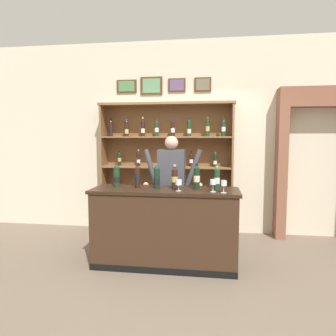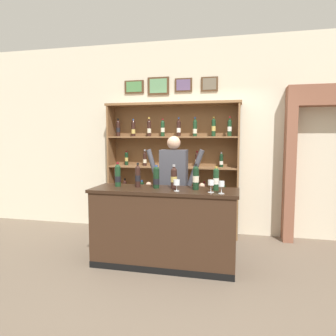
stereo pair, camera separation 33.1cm
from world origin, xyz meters
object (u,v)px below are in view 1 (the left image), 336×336
(tasting_bottle_brunello, at_px, (217,178))
(wine_glass_right, at_px, (213,183))
(wine_shelf, at_px, (167,165))
(wine_glass_spare, at_px, (224,184))
(tasting_counter, at_px, (165,227))
(tasting_bottle_riserva, at_px, (175,177))
(tasting_bottle_super_tuscan, at_px, (138,176))
(wine_glass_left, at_px, (179,183))
(tasting_bottle_rosso, at_px, (197,177))
(tasting_bottle_grappa, at_px, (157,177))
(shopkeeper, at_px, (172,181))
(tasting_bottle_prosecco, at_px, (117,176))

(tasting_bottle_brunello, xyz_separation_m, wine_glass_right, (-0.05, -0.17, -0.03))
(wine_shelf, xyz_separation_m, tasting_bottle_brunello, (0.84, -1.36, -0.04))
(tasting_bottle_brunello, height_order, wine_glass_spare, tasting_bottle_brunello)
(tasting_counter, bearing_deg, wine_glass_right, -12.37)
(wine_shelf, relative_size, tasting_bottle_riserva, 7.35)
(tasting_bottle_super_tuscan, relative_size, wine_glass_left, 2.29)
(wine_shelf, distance_m, wine_glass_right, 1.72)
(tasting_bottle_brunello, distance_m, wine_glass_left, 0.49)
(wine_glass_left, bearing_deg, wine_glass_right, -0.94)
(tasting_bottle_brunello, bearing_deg, tasting_bottle_super_tuscan, 178.64)
(tasting_bottle_super_tuscan, bearing_deg, wine_glass_right, -11.17)
(wine_glass_spare, bearing_deg, tasting_bottle_rosso, 146.41)
(tasting_bottle_brunello, bearing_deg, tasting_counter, -176.92)
(wine_glass_right, xyz_separation_m, wine_glass_left, (-0.41, 0.01, -0.01))
(tasting_bottle_brunello, relative_size, wine_glass_spare, 2.01)
(tasting_counter, relative_size, tasting_bottle_grappa, 6.24)
(wine_shelf, height_order, wine_glass_left, wine_shelf)
(tasting_bottle_riserva, height_order, wine_glass_left, tasting_bottle_riserva)
(tasting_counter, relative_size, tasting_bottle_super_tuscan, 5.79)
(wine_glass_right, height_order, wine_glass_left, wine_glass_right)
(tasting_bottle_rosso, xyz_separation_m, wine_glass_right, (0.20, -0.17, -0.05))
(shopkeeper, bearing_deg, wine_glass_left, -74.86)
(tasting_bottle_prosecco, relative_size, wine_glass_right, 2.14)
(tasting_bottle_brunello, xyz_separation_m, wine_glass_left, (-0.46, -0.16, -0.04))
(shopkeeper, height_order, wine_glass_right, shopkeeper)
(tasting_bottle_rosso, bearing_deg, tasting_bottle_grappa, -179.47)
(wine_shelf, height_order, shopkeeper, wine_shelf)
(tasting_bottle_rosso, height_order, tasting_bottle_brunello, tasting_bottle_rosso)
(shopkeeper, bearing_deg, wine_glass_spare, -45.23)
(tasting_counter, bearing_deg, shopkeeper, 88.53)
(wine_shelf, relative_size, tasting_bottle_prosecco, 6.98)
(tasting_bottle_prosecco, xyz_separation_m, wine_glass_right, (1.26, -0.20, -0.04))
(tasting_bottle_rosso, bearing_deg, tasting_bottle_riserva, 178.17)
(tasting_bottle_prosecco, bearing_deg, wine_glass_left, -12.67)
(tasting_bottle_grappa, relative_size, wine_glass_spare, 2.01)
(wine_shelf, bearing_deg, tasting_counter, -82.39)
(tasting_bottle_grappa, xyz_separation_m, tasting_bottle_rosso, (0.51, 0.00, 0.01))
(tasting_bottle_prosecco, distance_m, wine_glass_left, 0.87)
(shopkeeper, bearing_deg, tasting_bottle_prosecco, -144.26)
(tasting_bottle_riserva, bearing_deg, wine_shelf, 102.78)
(wine_glass_right, relative_size, wine_glass_spare, 1.02)
(tasting_bottle_brunello, bearing_deg, wine_shelf, 121.69)
(tasting_bottle_grappa, bearing_deg, tasting_bottle_super_tuscan, 174.08)
(tasting_bottle_super_tuscan, height_order, tasting_bottle_grappa, tasting_bottle_super_tuscan)
(wine_shelf, bearing_deg, wine_glass_left, -75.93)
(tasting_counter, xyz_separation_m, shopkeeper, (0.01, 0.54, 0.52))
(shopkeeper, bearing_deg, tasting_bottle_riserva, -77.98)
(wine_shelf, bearing_deg, tasting_bottle_riserva, -77.22)
(tasting_counter, bearing_deg, wine_glass_left, -32.96)
(tasting_bottle_super_tuscan, bearing_deg, tasting_bottle_brunello, -1.36)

